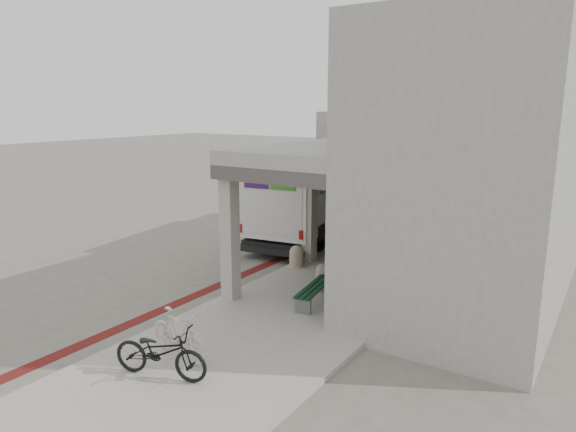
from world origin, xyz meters
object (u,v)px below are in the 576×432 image
Objects in this scene: fedex_truck at (313,190)px; bicycle_cream at (178,334)px; bicycle_black at (160,352)px; utility_cabinet at (408,250)px; bench at (315,291)px.

fedex_truck reaches higher than bicycle_cream.
bicycle_black is 0.79m from bicycle_cream.
bicycle_cream is (-1.66, -8.46, 0.00)m from utility_cabinet.
fedex_truck is 10.97m from bicycle_cream.
bicycle_black is (-0.52, -4.78, 0.18)m from bench.
bicycle_black is (-1.37, -9.19, 0.00)m from utility_cabinet.
bench is 1.97× the size of utility_cabinet.
fedex_truck is 11.75m from bicycle_black.
utility_cabinet is at bearing -31.56° from fedex_truck.
bench is at bearing -2.70° from bicycle_cream.
fedex_truck is at bearing 0.92° from bicycle_black.
fedex_truck is 4.43× the size of bicycle_black.
utility_cabinet is 9.30m from bicycle_black.
utility_cabinet is 0.52× the size of bicycle_black.
bicycle_black is 1.15× the size of bicycle_cream.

